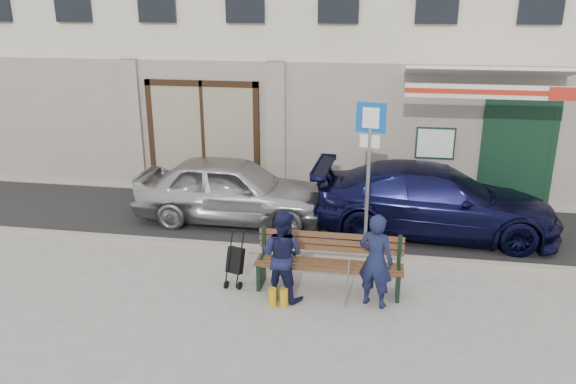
% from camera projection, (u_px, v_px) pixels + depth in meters
% --- Properties ---
extents(ground, '(80.00, 80.00, 0.00)m').
position_uv_depth(ground, '(305.00, 295.00, 9.06)').
color(ground, '#9E9991').
rests_on(ground, ground).
extents(asphalt_lane, '(60.00, 3.20, 0.01)m').
position_uv_depth(asphalt_lane, '(325.00, 224.00, 11.95)').
color(asphalt_lane, '#282828').
rests_on(asphalt_lane, ground).
extents(curb, '(60.00, 0.18, 0.12)m').
position_uv_depth(curb, '(316.00, 253.00, 10.44)').
color(curb, '#9E9384').
rests_on(curb, ground).
extents(car_silver, '(4.14, 1.67, 1.41)m').
position_uv_depth(car_silver, '(232.00, 189.00, 11.98)').
color(car_silver, '#B0B0B4').
rests_on(car_silver, ground).
extents(car_navy, '(4.93, 2.15, 1.41)m').
position_uv_depth(car_navy, '(434.00, 200.00, 11.31)').
color(car_navy, black).
rests_on(car_navy, ground).
extents(parking_sign, '(0.52, 0.14, 2.85)m').
position_uv_depth(parking_sign, '(369.00, 154.00, 9.97)').
color(parking_sign, gray).
rests_on(parking_sign, ground).
extents(bench, '(2.40, 1.17, 0.98)m').
position_uv_depth(bench, '(326.00, 264.00, 9.11)').
color(bench, brown).
rests_on(bench, ground).
extents(man, '(0.64, 0.53, 1.51)m').
position_uv_depth(man, '(376.00, 261.00, 8.54)').
color(man, '#151A3A').
rests_on(man, ground).
extents(woman, '(0.86, 0.76, 1.48)m').
position_uv_depth(woman, '(282.00, 255.00, 8.77)').
color(woman, '#141738').
rests_on(woman, ground).
extents(stroller, '(0.33, 0.42, 0.93)m').
position_uv_depth(stroller, '(235.00, 262.00, 9.30)').
color(stroller, black).
rests_on(stroller, ground).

